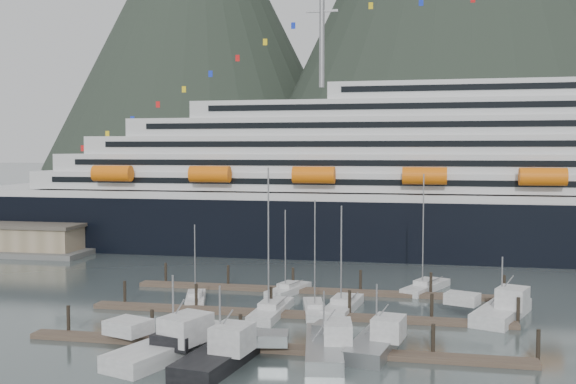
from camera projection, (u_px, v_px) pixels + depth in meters
name	position (u px, v px, depth m)	size (l,w,h in m)	color
ground	(336.00, 326.00, 71.46)	(1600.00, 1600.00, 0.00)	#4E5C5C
cruise_ship	(546.00, 187.00, 118.43)	(210.00, 30.40, 50.30)	black
dock_near	(269.00, 347.00, 62.70)	(48.18, 2.28, 3.20)	#4C3D30
dock_mid	(296.00, 314.00, 75.41)	(48.18, 2.28, 3.20)	#4C3D30
dock_far	(314.00, 290.00, 88.12)	(48.18, 2.28, 3.20)	#4C3D30
sailboat_a	(196.00, 299.00, 82.59)	(4.33, 7.99, 9.99)	#B4B4B4
sailboat_b	(271.00, 311.00, 75.95)	(3.20, 10.87, 17.22)	#B4B4B4
sailboat_c	(343.00, 307.00, 78.20)	(3.94, 10.53, 12.82)	#B4B4B4
sailboat_d	(314.00, 310.00, 76.96)	(4.17, 9.62, 13.39)	#B4B4B4
sailboat_f	(288.00, 290.00, 87.47)	(4.87, 8.81, 11.39)	#B4B4B4
sailboat_g	(426.00, 288.00, 89.11)	(6.65, 10.61, 15.99)	#B4B4B4
trawler_a	(172.00, 343.00, 61.52)	(11.89, 15.13, 8.08)	#B4B4B4
trawler_b	(219.00, 354.00, 58.40)	(9.36, 12.26, 7.69)	black
trawler_c	(322.00, 345.00, 61.45)	(9.27, 12.99, 6.42)	gray
trawler_d	(375.00, 341.00, 62.78)	(8.87, 11.91, 6.83)	gray
trawler_e	(500.00, 310.00, 74.50)	(10.18, 12.28, 7.62)	#B4B4B4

